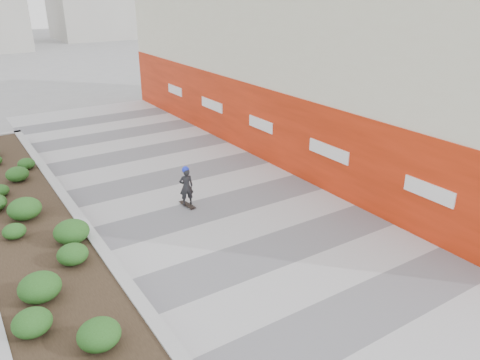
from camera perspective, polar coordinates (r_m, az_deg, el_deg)
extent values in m
plane|color=gray|center=(11.87, 9.40, -12.25)|extent=(160.00, 160.00, 0.00)
cube|color=#A8A8AD|center=(13.85, 1.09, -6.40)|extent=(8.00, 36.00, 0.01)
cube|color=beige|center=(21.32, 8.00, 15.08)|extent=(6.00, 24.00, 8.00)
cube|color=red|center=(20.03, 1.05, 7.51)|extent=(0.12, 24.00, 3.00)
cube|color=#9E9EA0|center=(15.66, -20.20, -3.20)|extent=(0.30, 18.00, 0.55)
cube|color=#2D2116|center=(15.49, -25.00, -4.37)|extent=(2.40, 17.40, 0.50)
cylinder|color=#595654|center=(14.11, 2.78, -5.86)|extent=(0.44, 0.44, 0.01)
cube|color=black|center=(15.49, -6.46, -2.98)|extent=(0.28, 0.74, 0.02)
imported|color=black|center=(15.23, -6.56, -0.81)|extent=(0.52, 0.40, 1.26)
sphere|color=#1A2CE3|center=(15.01, -6.66, 1.26)|extent=(0.23, 0.23, 0.23)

